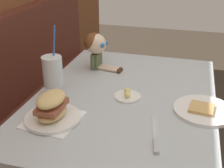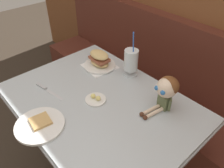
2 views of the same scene
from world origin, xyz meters
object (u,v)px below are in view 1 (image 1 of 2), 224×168
butter_saucer (127,96)px  butter_knife (156,140)px  seated_doll (96,46)px  toast_plate (204,110)px  milkshake_glass (53,73)px  sandwich_plate (52,110)px

butter_saucer → butter_knife: bearing=-149.8°
seated_doll → toast_plate: bearing=-120.0°
milkshake_glass → butter_knife: size_ratio=1.35×
milkshake_glass → sandwich_plate: milkshake_glass is taller
sandwich_plate → seated_doll: 0.56m
toast_plate → butter_saucer: bearing=83.7°
butter_knife → butter_saucer: bearing=30.2°
butter_saucer → seated_doll: size_ratio=0.53×
toast_plate → butter_saucer: 0.33m
toast_plate → butter_saucer: (0.04, 0.33, 0.00)m
toast_plate → butter_knife: bearing=146.8°
sandwich_plate → butter_saucer: (0.26, -0.24, -0.04)m
toast_plate → seated_doll: seated_doll is taller
milkshake_glass → toast_plate: bearing=-88.9°
toast_plate → butter_knife: (-0.25, 0.16, -0.00)m
milkshake_glass → butter_knife: bearing=-115.3°
milkshake_glass → sandwich_plate: bearing=-156.2°
seated_doll → butter_saucer: bearing=-140.5°
butter_knife → seated_doll: size_ratio=1.04×
milkshake_glass → seated_doll: milkshake_glass is taller
sandwich_plate → butter_knife: size_ratio=0.94×
sandwich_plate → butter_knife: (-0.03, -0.41, -0.04)m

